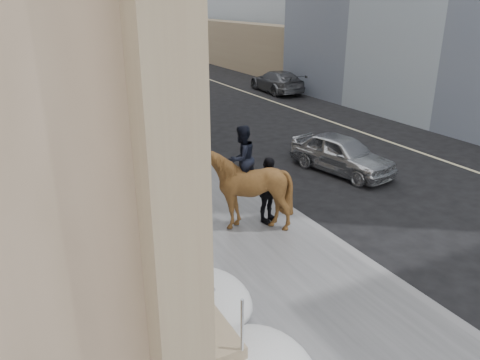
# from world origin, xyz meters

# --- Properties ---
(ground) EXTENTS (140.00, 140.00, 0.00)m
(ground) POSITION_xyz_m (0.00, 0.00, 0.00)
(ground) COLOR black
(ground) RESTS_ON ground
(sidewalk) EXTENTS (5.00, 80.00, 0.12)m
(sidewalk) POSITION_xyz_m (0.00, 10.00, 0.06)
(sidewalk) COLOR #4F4F51
(sidewalk) RESTS_ON ground
(curb) EXTENTS (0.24, 80.00, 0.12)m
(curb) POSITION_xyz_m (2.62, 10.00, 0.06)
(curb) COLOR slate
(curb) RESTS_ON ground
(lane_line) EXTENTS (0.15, 70.00, 0.01)m
(lane_line) POSITION_xyz_m (10.50, 10.00, 0.01)
(lane_line) COLOR #BFB78C
(lane_line) RESTS_ON ground
(far_podium) EXTENTS (2.00, 80.00, 4.00)m
(far_podium) POSITION_xyz_m (15.50, 10.00, 2.00)
(far_podium) COLOR #887358
(far_podium) RESTS_ON ground
(streetlight_mid) EXTENTS (1.71, 0.24, 8.00)m
(streetlight_mid) POSITION_xyz_m (2.74, 14.00, 4.58)
(streetlight_mid) COLOR #2D2D30
(streetlight_mid) RESTS_ON ground
(streetlight_far) EXTENTS (1.71, 0.24, 8.00)m
(streetlight_far) POSITION_xyz_m (2.74, 34.00, 4.58)
(streetlight_far) COLOR #2D2D30
(streetlight_far) RESTS_ON ground
(traffic_signal) EXTENTS (4.10, 0.22, 6.00)m
(traffic_signal) POSITION_xyz_m (2.07, 22.00, 4.00)
(traffic_signal) COLOR #2D2D30
(traffic_signal) RESTS_ON ground
(snow_bank) EXTENTS (1.70, 18.10, 0.76)m
(snow_bank) POSITION_xyz_m (-1.42, 8.11, 0.47)
(snow_bank) COLOR silver
(snow_bank) RESTS_ON sidewalk
(mounted_horse_left) EXTENTS (1.91, 2.59, 2.66)m
(mounted_horse_left) POSITION_xyz_m (-1.80, 2.08, 1.18)
(mounted_horse_left) COLOR #4E2917
(mounted_horse_left) RESTS_ON sidewalk
(mounted_horse_right) EXTENTS (2.35, 2.49, 2.78)m
(mounted_horse_right) POSITION_xyz_m (0.83, 2.96, 1.32)
(mounted_horse_right) COLOR #4C3015
(mounted_horse_right) RESTS_ON sidewalk
(pedestrian) EXTENTS (1.16, 0.72, 1.85)m
(pedestrian) POSITION_xyz_m (1.58, 2.98, 1.05)
(pedestrian) COLOR black
(pedestrian) RESTS_ON sidewalk
(car_silver) EXTENTS (2.41, 4.27, 1.37)m
(car_silver) POSITION_xyz_m (6.13, 5.45, 0.69)
(car_silver) COLOR #AAADB2
(car_silver) RESTS_ON ground
(car_grey) EXTENTS (2.35, 5.11, 1.45)m
(car_grey) POSITION_xyz_m (12.32, 19.90, 0.72)
(car_grey) COLOR #515358
(car_grey) RESTS_ON ground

